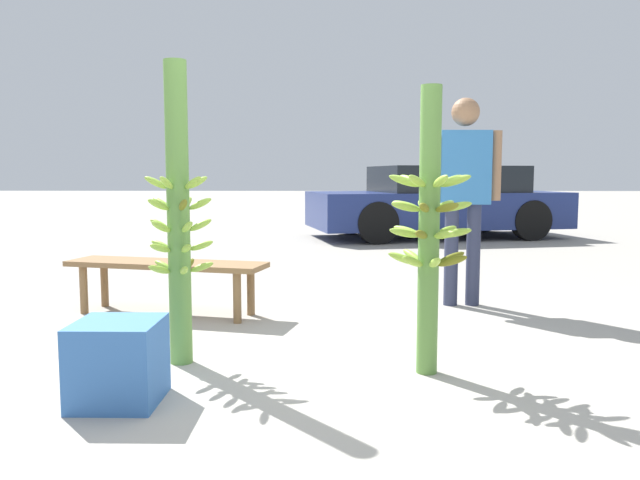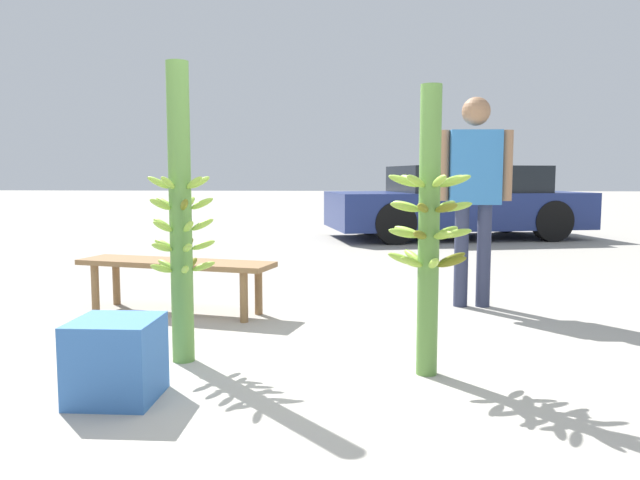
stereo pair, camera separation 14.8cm
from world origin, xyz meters
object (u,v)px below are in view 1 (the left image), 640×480
Objects in this scene: banana_stalk_left at (178,216)px; parked_car at (438,202)px; market_bench at (166,269)px; banana_stalk_center at (429,228)px; vendor_person at (464,182)px; produce_crate at (118,362)px.

banana_stalk_left reaches higher than parked_car.
market_bench is at bearing 108.21° from banana_stalk_left.
banana_stalk_left is 0.37× the size of parked_car.
vendor_person is at bearing 72.64° from banana_stalk_center.
banana_stalk_center is 2.32m from market_bench.
banana_stalk_left reaches higher than banana_stalk_center.
banana_stalk_left is at bearing -58.18° from market_bench.
banana_stalk_center is at bearing 71.35° from vendor_person.
parked_car is at bearing 79.88° from banana_stalk_center.
parked_car is (0.78, 5.72, -0.41)m from vendor_person.
banana_stalk_left is at bearing 173.51° from banana_stalk_center.
banana_stalk_left is 4.35× the size of produce_crate.
banana_stalk_left is 1.06× the size of market_bench.
produce_crate is at bearing 46.07° from vendor_person.
market_bench is 4.10× the size of produce_crate.
produce_crate is (-2.86, -7.98, -0.41)m from parked_car.
banana_stalk_center is at bearing 17.26° from produce_crate.
banana_stalk_center is 0.96× the size of market_bench.
banana_stalk_center is at bearing -24.51° from market_bench.
vendor_person is at bearing 47.36° from produce_crate.
produce_crate is (-1.52, -0.47, -0.59)m from banana_stalk_center.
parked_car reaches higher than produce_crate.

